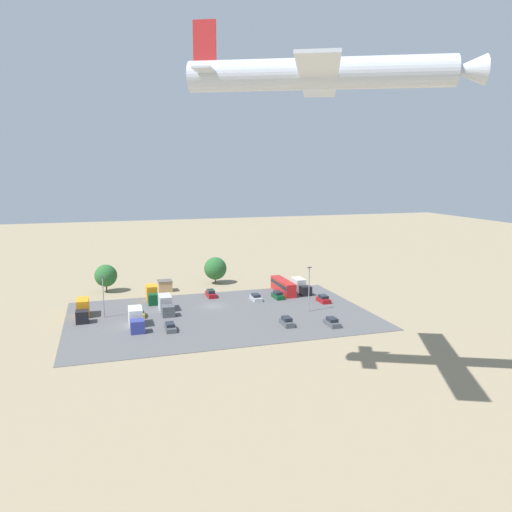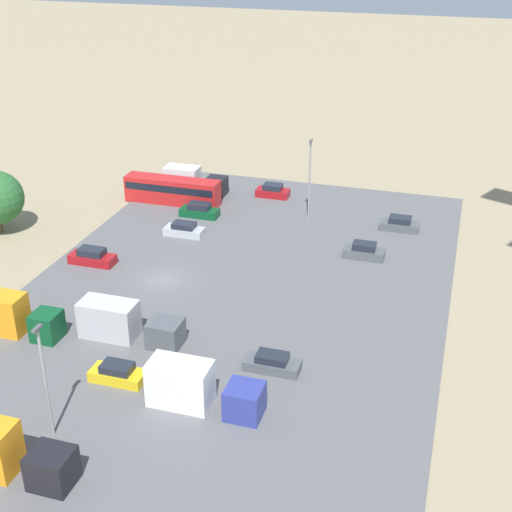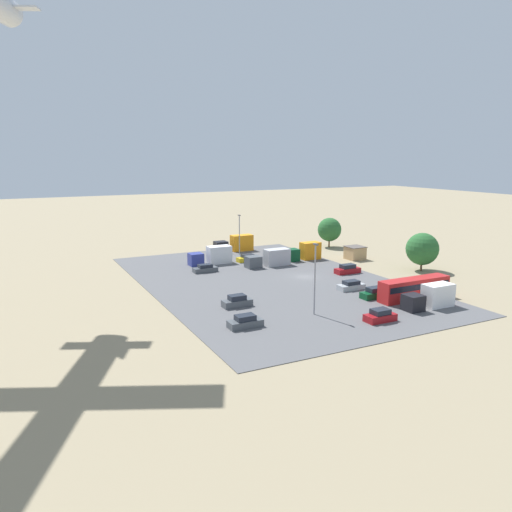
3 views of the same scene
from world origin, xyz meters
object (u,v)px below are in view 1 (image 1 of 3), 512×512
object	(u,v)px
parked_truck_2	(152,295)
airplane	(330,74)
parked_truck_4	(136,319)
parked_car_7	(332,322)
parked_truck_3	(83,310)
shed_building	(165,286)
parked_car_6	(211,294)
bus	(283,286)
parked_car_4	(139,313)
parked_truck_1	(300,286)
parked_car_2	(256,298)
parked_car_1	(323,299)
parked_car_3	(278,295)
parked_car_5	(287,322)
parked_truck_0	(166,305)
parked_car_0	(170,327)

from	to	relation	value
parked_truck_2	airplane	xyz separation A→B (m)	(-15.90, 57.31, 38.67)
parked_truck_4	parked_car_7	bearing A→B (deg)	164.25
parked_truck_3	parked_truck_4	size ratio (longest dim) A/B	1.04
shed_building	parked_car_6	xyz separation A→B (m)	(-9.62, 9.08, -0.59)
airplane	bus	bearing A→B (deg)	-170.60
parked_car_4	parked_truck_1	xyz separation A→B (m)	(-39.09, -9.41, 0.84)
parked_car_2	parked_car_1	bearing A→B (deg)	156.41
parked_car_3	shed_building	bearing A→B (deg)	-31.82
parked_car_3	bus	bearing A→B (deg)	-123.26
parked_car_3	parked_car_5	size ratio (longest dim) A/B	1.08
parked_car_2	parked_car_5	xyz separation A→B (m)	(-0.10, 19.81, 0.09)
bus	parked_car_4	bearing A→B (deg)	16.42
parked_car_7	parked_truck_4	size ratio (longest dim) A/B	0.51
parked_truck_3	airplane	world-z (taller)	airplane
parked_car_2	parked_truck_2	size ratio (longest dim) A/B	0.61
parked_car_2	airplane	size ratio (longest dim) A/B	0.14
bus	parked_truck_3	xyz separation A→B (m)	(45.90, 7.83, -0.08)
shed_building	parked_car_4	size ratio (longest dim) A/B	0.84
parked_truck_0	parked_truck_3	bearing A→B (deg)	-1.17
parked_car_0	parked_car_3	bearing A→B (deg)	31.31
parked_car_0	parked_car_5	bearing A→B (deg)	-9.42
shed_building	parked_car_6	world-z (taller)	shed_building
parked_car_3	parked_truck_0	size ratio (longest dim) A/B	0.51
parked_car_3	parked_car_7	xyz separation A→B (m)	(-2.93, 22.78, -0.03)
shed_building	parked_car_5	distance (m)	39.91
parked_truck_2	parked_car_2	bearing A→B (deg)	165.49
shed_building	parked_car_2	distance (m)	24.28
shed_building	parked_truck_3	size ratio (longest dim) A/B	0.41
parked_car_3	parked_truck_2	bearing A→B (deg)	-11.25
parked_car_5	parked_car_6	size ratio (longest dim) A/B	0.89
shed_building	parked_car_2	world-z (taller)	shed_building
bus	parked_car_7	bearing A→B (deg)	89.76
parked_car_2	airplane	xyz separation A→B (m)	(6.93, 51.40, 39.66)
parked_car_2	parked_truck_4	world-z (taller)	parked_truck_4
parked_car_7	parked_truck_1	size ratio (longest dim) A/B	0.54
parked_car_0	parked_truck_0	size ratio (longest dim) A/B	0.50
parked_car_3	parked_car_6	bearing A→B (deg)	-22.15
parked_truck_0	parked_truck_2	world-z (taller)	parked_truck_2
parked_car_0	parked_truck_4	xyz separation A→B (m)	(5.88, -3.84, 0.96)
parked_car_3	parked_car_4	size ratio (longest dim) A/B	1.06
parked_car_5	shed_building	bearing A→B (deg)	118.31
parked_car_6	parked_car_3	bearing A→B (deg)	-22.15
airplane	parked_car_2	bearing A→B (deg)	-163.00
parked_car_4	parked_truck_0	xyz separation A→B (m)	(-5.62, -2.13, 0.82)
parked_car_1	parked_car_5	world-z (taller)	parked_car_5
parked_car_1	parked_car_4	distance (m)	40.54
parked_truck_2	parked_truck_1	bearing A→B (deg)	176.99
parked_car_6	parked_truck_2	world-z (taller)	parked_truck_2
parked_car_2	airplane	distance (m)	65.29
parked_car_6	parked_car_2	bearing A→B (deg)	-34.13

